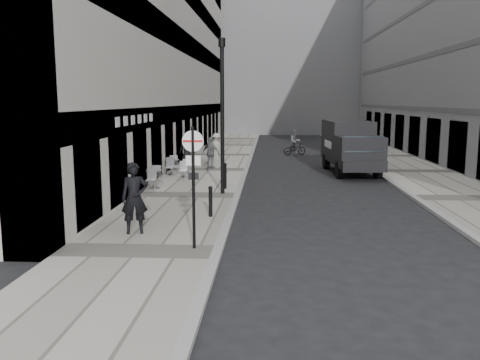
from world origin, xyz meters
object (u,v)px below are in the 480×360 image
object	(u,v)px
lamppost	(222,109)
walking_man	(134,198)
panel_van	(350,144)
sign_post	(193,171)
cyclist	(295,145)

from	to	relation	value
lamppost	walking_man	bearing A→B (deg)	-106.39
walking_man	panel_van	size ratio (longest dim) A/B	0.34
walking_man	lamppost	size ratio (longest dim) A/B	0.33
sign_post	lamppost	size ratio (longest dim) A/B	0.50
walking_man	sign_post	world-z (taller)	sign_post
walking_man	sign_post	distance (m)	2.52
panel_van	lamppost	bearing A→B (deg)	-135.07
panel_van	cyclist	bearing A→B (deg)	101.74
walking_man	lamppost	bearing A→B (deg)	56.71
sign_post	cyclist	bearing A→B (deg)	78.52
walking_man	lamppost	distance (m)	7.09
lamppost	sign_post	bearing A→B (deg)	-90.00
lamppost	panel_van	world-z (taller)	lamppost
sign_post	panel_van	world-z (taller)	sign_post
sign_post	lamppost	bearing A→B (deg)	87.27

